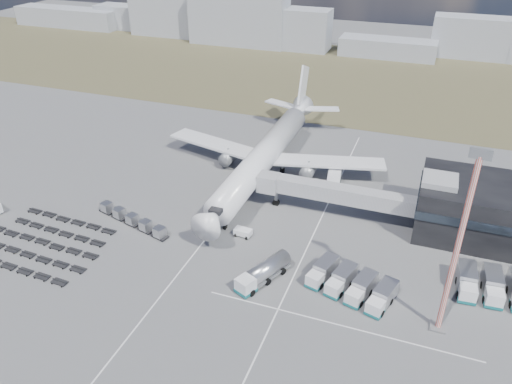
% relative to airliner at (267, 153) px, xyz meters
% --- Properties ---
extents(ground, '(420.00, 420.00, 0.00)m').
position_rel_airliner_xyz_m(ground, '(0.00, -32.38, -5.29)').
color(ground, '#565659').
rests_on(ground, ground).
extents(grass_strip, '(420.00, 90.00, 0.01)m').
position_rel_airliner_xyz_m(grass_strip, '(0.00, 77.62, -5.29)').
color(grass_strip, '#453F29').
rests_on(grass_strip, ground).
extents(lane_markings, '(47.12, 110.00, 0.01)m').
position_rel_airliner_xyz_m(lane_markings, '(9.77, -29.38, -5.29)').
color(lane_markings, silver).
rests_on(lane_markings, ground).
extents(terminal, '(30.40, 16.40, 11.00)m').
position_rel_airliner_xyz_m(terminal, '(47.77, -8.41, -0.04)').
color(terminal, black).
rests_on(terminal, ground).
extents(jet_bridge, '(30.30, 3.80, 7.05)m').
position_rel_airliner_xyz_m(jet_bridge, '(15.90, -11.95, -0.24)').
color(jet_bridge, '#939399').
rests_on(jet_bridge, ground).
extents(airliner, '(51.59, 64.53, 17.62)m').
position_rel_airliner_xyz_m(airliner, '(0.00, 0.00, 0.00)').
color(airliner, white).
rests_on(airliner, ground).
extents(skyline, '(323.63, 24.69, 25.26)m').
position_rel_airliner_xyz_m(skyline, '(-0.35, 113.94, 3.84)').
color(skyline, '#969AA4').
rests_on(skyline, ground).
extents(fuel_tanker, '(6.68, 10.76, 3.42)m').
position_rel_airliner_xyz_m(fuel_tanker, '(11.69, -34.99, -3.58)').
color(fuel_tanker, white).
rests_on(fuel_tanker, ground).
extents(pushback_tug, '(3.30, 2.03, 1.44)m').
position_rel_airliner_xyz_m(pushback_tug, '(4.00, -24.38, -4.57)').
color(pushback_tug, white).
rests_on(pushback_tug, ground).
extents(catering_truck, '(3.73, 7.12, 3.12)m').
position_rel_airliner_xyz_m(catering_truck, '(15.66, -1.77, -3.70)').
color(catering_truck, white).
rests_on(catering_truck, ground).
extents(service_trucks_near, '(14.15, 10.27, 2.82)m').
position_rel_airliner_xyz_m(service_trucks_near, '(25.39, -32.64, -3.76)').
color(service_trucks_near, white).
rests_on(service_trucks_near, ground).
extents(service_trucks_far, '(14.39, 8.55, 3.10)m').
position_rel_airliner_xyz_m(service_trucks_far, '(47.83, -25.54, -3.61)').
color(service_trucks_far, white).
rests_on(service_trucks_far, ground).
extents(uld_row, '(17.46, 6.62, 1.94)m').
position_rel_airliner_xyz_m(uld_row, '(-16.99, -28.18, -4.13)').
color(uld_row, black).
rests_on(uld_row, ground).
extents(baggage_dollies, '(25.35, 17.42, 0.64)m').
position_rel_airliner_xyz_m(baggage_dollies, '(-29.02, -39.32, -4.97)').
color(baggage_dollies, black).
rests_on(baggage_dollies, ground).
extents(floodlight_mast, '(2.68, 2.19, 28.30)m').
position_rel_airliner_xyz_m(floodlight_mast, '(38.62, -35.99, 8.89)').
color(floodlight_mast, red).
rests_on(floodlight_mast, ground).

